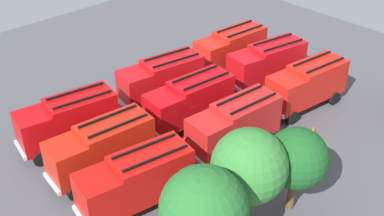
{
  "coord_description": "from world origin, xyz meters",
  "views": [
    {
      "loc": [
        21.05,
        22.4,
        21.22
      ],
      "look_at": [
        0.0,
        0.0,
        1.4
      ],
      "focal_mm": 44.38,
      "sensor_mm": 36.0,
      "label": 1
    }
  ],
  "objects": [
    {
      "name": "fire_truck_3",
      "position": [
        -9.03,
        -0.03,
        2.15
      ],
      "size": [
        7.53,
        3.81,
        3.88
      ],
      "rotation": [
        0.0,
        0.0,
        -0.19
      ],
      "color": "red",
      "rests_on": "ground"
    },
    {
      "name": "ground_plane",
      "position": [
        0.0,
        0.0,
        0.0
      ],
      "size": [
        54.29,
        54.29,
        0.0
      ],
      "primitive_type": "plane",
      "color": "#4C4C51"
    },
    {
      "name": "fire_truck_7",
      "position": [
        0.05,
        4.43,
        2.15
      ],
      "size": [
        7.38,
        3.24,
        3.88
      ],
      "rotation": [
        0.0,
        0.0,
        -0.08
      ],
      "color": "red",
      "rests_on": "ground"
    },
    {
      "name": "fire_truck_8",
      "position": [
        8.72,
        4.35,
        2.15
      ],
      "size": [
        7.5,
        3.7,
        3.88
      ],
      "rotation": [
        0.0,
        0.0,
        -0.17
      ],
      "color": "red",
      "rests_on": "ground"
    },
    {
      "name": "traffic_cone_0",
      "position": [
        9.2,
        -2.31,
        0.32
      ],
      "size": [
        0.44,
        0.44,
        0.63
      ],
      "primitive_type": "cone",
      "color": "#F2600C",
      "rests_on": "ground"
    },
    {
      "name": "fire_truck_6",
      "position": [
        -8.45,
        4.56,
        2.15
      ],
      "size": [
        7.45,
        3.49,
        3.88
      ],
      "rotation": [
        0.0,
        0.0,
        -0.13
      ],
      "color": "red",
      "rests_on": "ground"
    },
    {
      "name": "fire_truck_4",
      "position": [
        0.2,
        -0.03,
        2.15
      ],
      "size": [
        7.39,
        3.28,
        3.88
      ],
      "rotation": [
        0.0,
        0.0,
        -0.09
      ],
      "color": "red",
      "rests_on": "ground"
    },
    {
      "name": "fire_truck_5",
      "position": [
        8.41,
        0.23,
        2.15
      ],
      "size": [
        7.41,
        3.34,
        3.88
      ],
      "rotation": [
        0.0,
        0.0,
        -0.1
      ],
      "color": "red",
      "rests_on": "ground"
    },
    {
      "name": "tree_3",
      "position": [
        9.25,
        10.66,
        4.63
      ],
      "size": [
        4.44,
        4.44,
        6.88
      ],
      "color": "brown",
      "rests_on": "ground"
    },
    {
      "name": "traffic_cone_2",
      "position": [
        3.05,
        6.59,
        0.32
      ],
      "size": [
        0.44,
        0.44,
        0.64
      ],
      "primitive_type": "cone",
      "color": "#F2600C",
      "rests_on": "ground"
    },
    {
      "name": "firefighter_1",
      "position": [
        4.41,
        3.02,
        1.04
      ],
      "size": [
        0.48,
        0.39,
        1.83
      ],
      "rotation": [
        0.0,
        0.0,
        1.99
      ],
      "color": "black",
      "rests_on": "ground"
    },
    {
      "name": "traffic_cone_1",
      "position": [
        -5.76,
        7.32,
        0.29
      ],
      "size": [
        0.41,
        0.41,
        0.59
      ],
      "primitive_type": "cone",
      "color": "#F2600C",
      "rests_on": "ground"
    },
    {
      "name": "fire_truck_0",
      "position": [
        -8.79,
        -4.14,
        2.15
      ],
      "size": [
        7.36,
        3.2,
        3.88
      ],
      "rotation": [
        0.0,
        0.0,
        -0.08
      ],
      "color": "red",
      "rests_on": "ground"
    },
    {
      "name": "fire_truck_2",
      "position": [
        8.3,
        -4.13,
        2.15
      ],
      "size": [
        7.51,
        3.71,
        3.88
      ],
      "rotation": [
        0.0,
        0.0,
        -0.17
      ],
      "color": "red",
      "rests_on": "ground"
    },
    {
      "name": "tree_2",
      "position": [
        5.06,
        9.95,
        4.5
      ],
      "size": [
        4.32,
        4.32,
        6.69
      ],
      "color": "brown",
      "rests_on": "ground"
    },
    {
      "name": "fire_truck_1",
      "position": [
        -0.43,
        -4.14,
        2.15
      ],
      "size": [
        7.49,
        3.65,
        3.88
      ],
      "rotation": [
        0.0,
        0.0,
        -0.16
      ],
      "color": "red",
      "rests_on": "ground"
    },
    {
      "name": "firefighter_0",
      "position": [
        5.23,
        6.22,
        1.04
      ],
      "size": [
        0.46,
        0.33,
        1.83
      ],
      "rotation": [
        0.0,
        0.0,
        4.49
      ],
      "color": "black",
      "rests_on": "ground"
    },
    {
      "name": "tree_1",
      "position": [
        1.93,
        10.91,
        3.88
      ],
      "size": [
        3.72,
        3.72,
        5.77
      ],
      "color": "brown",
      "rests_on": "ground"
    }
  ]
}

